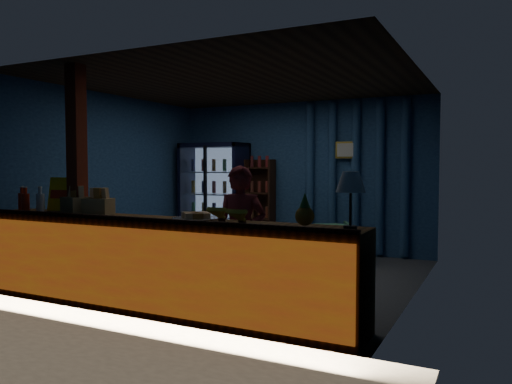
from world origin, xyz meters
TOP-DOWN VIEW (x-y plane):
  - ground at (0.00, 0.00)m, footprint 4.60×4.60m
  - room_walls at (0.00, 0.00)m, footprint 4.60×4.60m
  - counter at (0.00, -1.91)m, footprint 4.40×0.57m
  - support_post at (-1.05, -1.90)m, footprint 0.16×0.16m
  - beverage_cooler at (-1.55, 1.92)m, footprint 1.20×0.62m
  - bottle_shelf at (-0.70, 2.06)m, footprint 0.50×0.28m
  - curtain_folds at (1.00, 2.14)m, footprint 1.74×0.14m
  - framed_picture at (0.85, 2.10)m, footprint 0.36×0.04m
  - shopkeeper at (0.75, -1.43)m, footprint 0.61×0.46m
  - green_chair at (0.78, 1.36)m, footprint 0.90×0.91m
  - side_table at (0.25, 1.39)m, footprint 0.59×0.48m
  - yellow_sign at (-1.45, -1.70)m, footprint 0.51×0.14m
  - soda_bottles at (-1.79, -1.93)m, footprint 0.40×0.17m
  - snack_box_left at (-1.02, -1.94)m, footprint 0.36×0.32m
  - snack_box_centre at (-0.78, -1.87)m, footprint 0.33×0.29m
  - pastry_tray at (0.47, -1.84)m, footprint 0.47×0.47m
  - banana_bunches at (0.92, -1.96)m, footprint 0.51×0.30m
  - table_lamp at (2.05, -1.91)m, footprint 0.25×0.25m
  - pineapple at (1.63, -1.87)m, footprint 0.17×0.17m

SIDE VIEW (x-z plane):
  - ground at x=0.00m, z-range 0.00..0.00m
  - side_table at x=0.25m, z-range -0.04..0.52m
  - green_chair at x=0.78m, z-range 0.00..0.63m
  - counter at x=0.00m, z-range -0.02..0.97m
  - shopkeeper at x=0.75m, z-range 0.00..1.49m
  - bottle_shelf at x=-0.70m, z-range -0.01..1.59m
  - beverage_cooler at x=-1.55m, z-range -0.02..1.88m
  - pastry_tray at x=0.47m, z-range 0.94..1.01m
  - banana_bunches at x=0.92m, z-range 0.95..1.12m
  - snack_box_centre at x=-0.78m, z-range 0.91..1.20m
  - snack_box_left at x=-1.02m, z-range 0.90..1.22m
  - soda_bottles at x=-1.79m, z-range 0.92..1.22m
  - pineapple at x=1.63m, z-range 0.93..1.22m
  - yellow_sign at x=-1.45m, z-range 0.95..1.35m
  - support_post at x=-1.05m, z-range 0.00..2.60m
  - curtain_folds at x=1.00m, z-range 0.05..2.55m
  - table_lamp at x=2.05m, z-range 1.09..1.58m
  - room_walls at x=0.00m, z-range -0.73..3.87m
  - framed_picture at x=0.85m, z-range 1.61..1.89m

